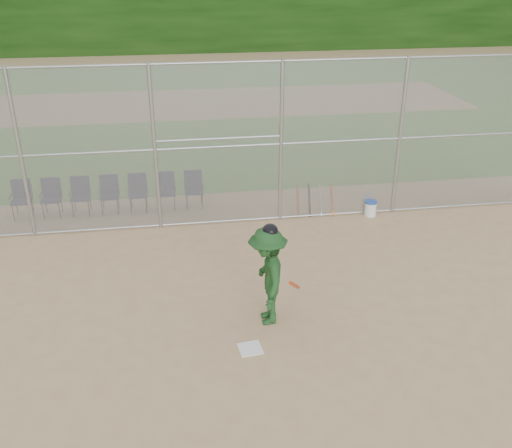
{
  "coord_description": "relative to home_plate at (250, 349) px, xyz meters",
  "views": [
    {
      "loc": [
        -1.64,
        -7.98,
        6.1
      ],
      "look_at": [
        0.0,
        2.5,
        1.1
      ],
      "focal_mm": 40.0,
      "sensor_mm": 36.0,
      "label": 1
    }
  ],
  "objects": [
    {
      "name": "chair_0",
      "position": [
        -4.96,
        6.27,
        0.47
      ],
      "size": [
        0.54,
        0.52,
        0.96
      ],
      "primitive_type": null,
      "color": "#0F1237",
      "rests_on": "ground"
    },
    {
      "name": "grass_strip",
      "position": [
        0.51,
        18.14,
        -0.0
      ],
      "size": [
        100.0,
        100.0,
        0.0
      ],
      "primitive_type": "plane",
      "color": "#346E21",
      "rests_on": "ground"
    },
    {
      "name": "chair_3",
      "position": [
        -2.77,
        6.27,
        0.47
      ],
      "size": [
        0.54,
        0.52,
        0.96
      ],
      "primitive_type": null,
      "color": "#0F1237",
      "rests_on": "ground"
    },
    {
      "name": "dirt_patch_far",
      "position": [
        0.51,
        18.14,
        0.0
      ],
      "size": [
        24.0,
        24.0,
        0.0
      ],
      "primitive_type": "plane",
      "color": "tan",
      "rests_on": "ground"
    },
    {
      "name": "water_cooler",
      "position": [
        3.87,
        5.01,
        0.19
      ],
      "size": [
        0.32,
        0.32,
        0.4
      ],
      "color": "white",
      "rests_on": "ground"
    },
    {
      "name": "backstop_fence",
      "position": [
        0.51,
        5.14,
        2.06
      ],
      "size": [
        16.09,
        0.09,
        4.0
      ],
      "color": "gray",
      "rests_on": "ground"
    },
    {
      "name": "chair_2",
      "position": [
        -3.5,
        6.27,
        0.47
      ],
      "size": [
        0.54,
        0.52,
        0.96
      ],
      "primitive_type": null,
      "color": "#0F1237",
      "rests_on": "ground"
    },
    {
      "name": "spare_bats",
      "position": [
        2.46,
        5.29,
        0.4
      ],
      "size": [
        0.96,
        0.39,
        0.83
      ],
      "color": "#D84C14",
      "rests_on": "ground"
    },
    {
      "name": "home_plate",
      "position": [
        0.0,
        0.0,
        0.0
      ],
      "size": [
        0.43,
        0.43,
        0.02
      ],
      "primitive_type": "cube",
      "rotation": [
        0.0,
        0.0,
        0.11
      ],
      "color": "white",
      "rests_on": "ground"
    },
    {
      "name": "chair_1",
      "position": [
        -4.23,
        6.27,
        0.47
      ],
      "size": [
        0.54,
        0.52,
        0.96
      ],
      "primitive_type": null,
      "color": "#0F1237",
      "rests_on": "ground"
    },
    {
      "name": "chair_5",
      "position": [
        -1.31,
        6.27,
        0.47
      ],
      "size": [
        0.54,
        0.52,
        0.96
      ],
      "primitive_type": null,
      "color": "#0F1237",
      "rests_on": "ground"
    },
    {
      "name": "chair_4",
      "position": [
        -2.04,
        6.27,
        0.47
      ],
      "size": [
        0.54,
        0.52,
        0.96
      ],
      "primitive_type": null,
      "color": "#0F1237",
      "rests_on": "ground"
    },
    {
      "name": "batter_at_plate",
      "position": [
        0.44,
        0.81,
        0.94
      ],
      "size": [
        0.95,
        1.36,
        1.95
      ],
      "color": "#1C461E",
      "rests_on": "ground"
    },
    {
      "name": "chair_6",
      "position": [
        -0.58,
        6.27,
        0.47
      ],
      "size": [
        0.54,
        0.52,
        0.96
      ],
      "primitive_type": null,
      "color": "#0F1237",
      "rests_on": "ground"
    },
    {
      "name": "ground",
      "position": [
        0.51,
        0.14,
        -0.01
      ],
      "size": [
        100.0,
        100.0,
        0.0
      ],
      "primitive_type": "plane",
      "color": "tan",
      "rests_on": "ground"
    }
  ]
}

